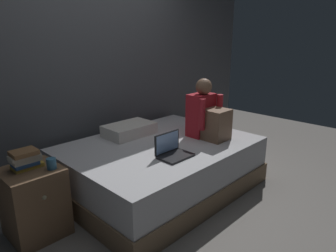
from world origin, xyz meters
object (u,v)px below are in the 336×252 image
at_px(pillow, 129,130).
at_px(book_stack, 25,159).
at_px(laptop, 172,150).
at_px(bed, 160,166).
at_px(person_sitting, 207,115).
at_px(nightstand, 34,202).
at_px(mug, 51,164).

distance_m(pillow, book_stack, 1.28).
relative_size(laptop, book_stack, 1.29).
relative_size(bed, pillow, 3.57).
bearing_deg(person_sitting, bed, 156.20).
xyz_separation_m(nightstand, book_stack, (-0.01, 0.03, 0.38)).
bearing_deg(book_stack, pillow, 11.06).
bearing_deg(mug, laptop, -21.38).
relative_size(bed, nightstand, 3.34).
distance_m(laptop, pillow, 0.80).
bearing_deg(nightstand, laptop, -24.36).
height_order(nightstand, person_sitting, person_sitting).
xyz_separation_m(bed, book_stack, (-1.31, 0.20, 0.42)).
distance_m(bed, nightstand, 1.31).
height_order(nightstand, laptop, laptop).
xyz_separation_m(pillow, book_stack, (-1.25, -0.25, 0.08)).
height_order(nightstand, mug, mug).
xyz_separation_m(nightstand, mug, (0.13, -0.12, 0.34)).
distance_m(nightstand, laptop, 1.27).
xyz_separation_m(nightstand, laptop, (1.13, -0.51, 0.28)).
bearing_deg(laptop, mug, 158.62).
bearing_deg(pillow, bed, -82.78).
height_order(bed, nightstand, nightstand).
height_order(nightstand, book_stack, book_stack).
distance_m(person_sitting, book_stack, 1.88).
relative_size(nightstand, person_sitting, 0.91).
bearing_deg(book_stack, person_sitting, -13.28).
bearing_deg(person_sitting, book_stack, 166.72).
distance_m(bed, book_stack, 1.39).
bearing_deg(pillow, nightstand, -167.39).
distance_m(nightstand, book_stack, 0.38).
relative_size(person_sitting, laptop, 2.05).
relative_size(nightstand, book_stack, 2.42).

